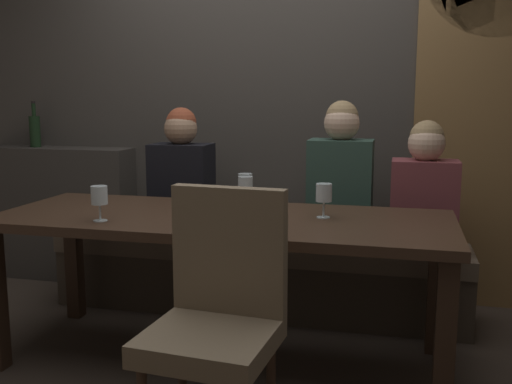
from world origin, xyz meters
TOP-DOWN VIEW (x-y plane):
  - ground at (0.00, 0.00)m, footprint 9.00×9.00m
  - back_wall_tiled at (0.00, 1.22)m, footprint 6.00×0.12m
  - arched_door at (1.35, 1.15)m, footprint 0.90×0.05m
  - back_counter at (-1.55, 1.04)m, footprint 1.10×0.28m
  - dining_table at (0.00, 0.00)m, footprint 2.20×0.84m
  - banquette_bench at (0.00, 0.70)m, footprint 2.50×0.44m
  - chair_near_side at (0.21, -0.72)m, footprint 0.47×0.47m
  - diner_redhead at (-0.46, 0.67)m, footprint 0.36×0.24m
  - diner_bearded at (0.50, 0.68)m, footprint 0.36×0.24m
  - diner_far_end at (0.96, 0.68)m, footprint 0.36×0.24m
  - wine_bottle_dark_red at (-1.72, 1.04)m, footprint 0.08×0.08m
  - wine_glass_center_back at (0.06, 0.21)m, footprint 0.08×0.08m
  - wine_glass_center_front at (0.03, 0.32)m, footprint 0.08×0.08m
  - wine_glass_end_left at (-0.51, -0.26)m, footprint 0.08×0.08m
  - wine_glass_end_right at (0.49, 0.07)m, footprint 0.08×0.08m
  - fork_on_table at (-0.12, 0.28)m, footprint 0.03×0.17m

SIDE VIEW (x-z plane):
  - ground at x=0.00m, z-range 0.00..0.00m
  - banquette_bench at x=0.00m, z-range 0.00..0.45m
  - back_counter at x=-1.55m, z-range 0.00..0.95m
  - chair_near_side at x=0.21m, z-range 0.07..1.05m
  - dining_table at x=0.00m, z-range 0.28..1.02m
  - fork_on_table at x=-0.12m, z-range 0.74..0.75m
  - diner_far_end at x=0.96m, z-range 0.43..1.16m
  - diner_redhead at x=-0.46m, z-range 0.43..1.22m
  - diner_bearded at x=0.50m, z-range 0.43..1.27m
  - wine_glass_end_right at x=0.49m, z-range 0.77..0.93m
  - wine_glass_center_back at x=0.06m, z-range 0.77..0.93m
  - wine_glass_end_left at x=-0.51m, z-range 0.77..0.93m
  - wine_glass_center_front at x=0.03m, z-range 0.77..0.94m
  - wine_bottle_dark_red at x=-1.72m, z-range 0.91..1.23m
  - arched_door at x=1.35m, z-range 0.09..2.64m
  - back_wall_tiled at x=0.00m, z-range 0.00..3.00m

